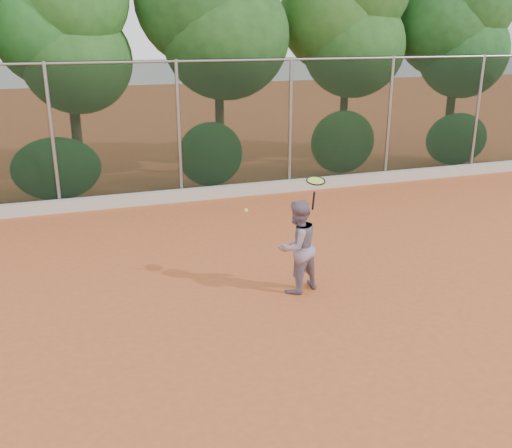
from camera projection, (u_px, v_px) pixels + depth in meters
name	position (u px, v px, depth m)	size (l,w,h in m)	color
ground	(277.00, 323.00, 8.54)	(80.00, 80.00, 0.00)	#BC582C
concrete_curb	(183.00, 195.00, 14.60)	(24.00, 0.20, 0.30)	beige
tennis_player	(297.00, 247.00, 9.37)	(0.77, 0.60, 1.58)	gray
chainlink_fence	(179.00, 127.00, 14.21)	(24.09, 0.09, 3.50)	black
foliage_backdrop	(139.00, 20.00, 15.00)	(23.70, 3.63, 7.55)	#3F2718
tennis_racket	(315.00, 183.00, 9.08)	(0.35, 0.35, 0.56)	black
tennis_ball_in_flight	(246.00, 211.00, 9.46)	(0.07, 0.07, 0.07)	#EFF938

